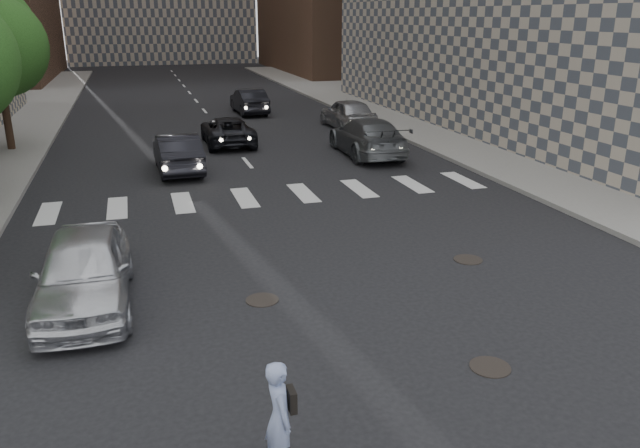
# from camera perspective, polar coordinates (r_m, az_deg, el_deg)

# --- Properties ---
(ground) EXTENTS (160.00, 160.00, 0.00)m
(ground) POSITION_cam_1_polar(r_m,az_deg,el_deg) (12.74, 4.73, -8.10)
(ground) COLOR black
(ground) RESTS_ON ground
(sidewalk_right) EXTENTS (13.00, 80.00, 0.15)m
(sidewalk_right) POSITION_cam_1_polar(r_m,az_deg,el_deg) (36.30, 14.94, 9.05)
(sidewalk_right) COLOR gray
(sidewalk_right) RESTS_ON ground
(manhole_a) EXTENTS (0.70, 0.70, 0.02)m
(manhole_a) POSITION_cam_1_polar(r_m,az_deg,el_deg) (11.28, 15.29, -12.50)
(manhole_a) COLOR black
(manhole_a) RESTS_ON ground
(manhole_b) EXTENTS (0.70, 0.70, 0.02)m
(manhole_b) POSITION_cam_1_polar(r_m,az_deg,el_deg) (13.27, -5.31, -6.92)
(manhole_b) COLOR black
(manhole_b) RESTS_ON ground
(manhole_c) EXTENTS (0.70, 0.70, 0.02)m
(manhole_c) POSITION_cam_1_polar(r_m,az_deg,el_deg) (15.73, 13.38, -3.18)
(manhole_c) COLOR black
(manhole_c) RESTS_ON ground
(skateboarder) EXTENTS (0.40, 0.83, 1.66)m
(skateboarder) POSITION_cam_1_polar(r_m,az_deg,el_deg) (8.29, -3.67, -17.18)
(skateboarder) COLOR brown
(skateboarder) RESTS_ON ground
(silver_sedan) EXTENTS (1.90, 4.56, 1.54)m
(silver_sedan) POSITION_cam_1_polar(r_m,az_deg,el_deg) (13.57, -20.78, -4.02)
(silver_sedan) COLOR silver
(silver_sedan) RESTS_ON ground
(traffic_car_a) EXTENTS (1.71, 4.48, 1.46)m
(traffic_car_a) POSITION_cam_1_polar(r_m,az_deg,el_deg) (24.48, -12.91, 6.39)
(traffic_car_a) COLOR black
(traffic_car_a) RESTS_ON ground
(traffic_car_b) EXTENTS (2.42, 5.53, 1.58)m
(traffic_car_b) POSITION_cam_1_polar(r_m,az_deg,el_deg) (26.77, 4.35, 7.96)
(traffic_car_b) COLOR #53565A
(traffic_car_b) RESTS_ON ground
(traffic_car_c) EXTENTS (2.18, 4.64, 1.28)m
(traffic_car_c) POSITION_cam_1_polar(r_m,az_deg,el_deg) (29.30, -8.46, 8.44)
(traffic_car_c) COLOR black
(traffic_car_c) RESTS_ON ground
(traffic_car_d) EXTENTS (2.00, 4.73, 1.60)m
(traffic_car_d) POSITION_cam_1_polar(r_m,az_deg,el_deg) (33.15, 2.56, 10.06)
(traffic_car_d) COLOR #A0A1A7
(traffic_car_d) RESTS_ON ground
(traffic_car_e) EXTENTS (1.73, 4.54, 1.48)m
(traffic_car_e) POSITION_cam_1_polar(r_m,az_deg,el_deg) (38.60, -6.50, 11.09)
(traffic_car_e) COLOR black
(traffic_car_e) RESTS_ON ground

